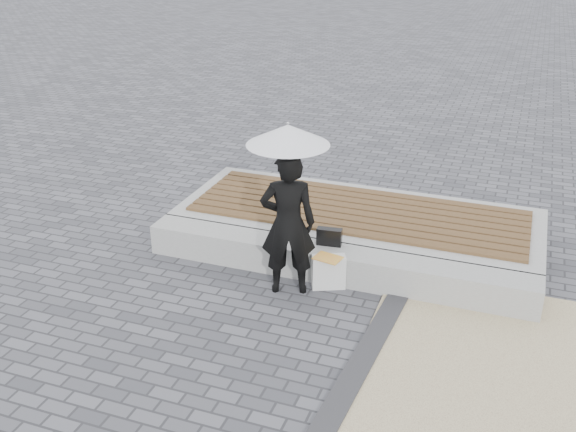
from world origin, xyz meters
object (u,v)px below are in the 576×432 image
object	(u,v)px
parasol	(288,135)
canvas_tote	(329,272)
woman	(288,224)
seating_ledge	(333,263)
handbag	(329,237)

from	to	relation	value
parasol	canvas_tote	world-z (taller)	parasol
canvas_tote	parasol	bearing A→B (deg)	-176.88
woman	parasol	world-z (taller)	parasol
woman	canvas_tote	bearing A→B (deg)	-172.65
seating_ledge	parasol	distance (m)	1.91
seating_ledge	canvas_tote	xyz separation A→B (m)	(0.01, -0.26, 0.01)
woman	canvas_tote	distance (m)	0.85
handbag	seating_ledge	bearing A→B (deg)	-52.66
handbag	parasol	bearing A→B (deg)	-126.09
seating_ledge	handbag	distance (m)	0.34
parasol	woman	bearing A→B (deg)	0.00
parasol	handbag	bearing A→B (deg)	59.95
seating_ledge	parasol	bearing A→B (deg)	-131.60
handbag	canvas_tote	distance (m)	0.48
seating_ledge	canvas_tote	distance (m)	0.26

